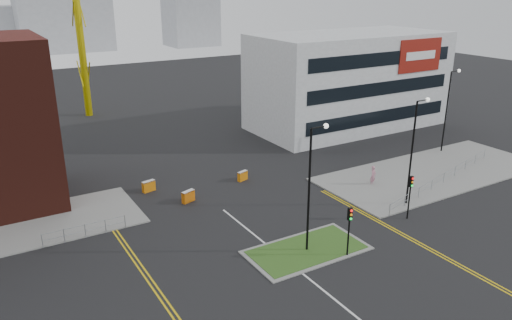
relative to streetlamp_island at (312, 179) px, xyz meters
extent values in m
cube|color=slate|center=(19.78, 6.00, -5.35)|extent=(24.00, 10.00, 0.12)
cube|color=slate|center=(-0.22, 0.00, -5.37)|extent=(8.60, 4.60, 0.08)
cube|color=#2A501A|center=(-0.22, 0.00, -5.35)|extent=(8.00, 4.00, 0.12)
cube|color=#B6B9BC|center=(23.78, 24.00, 0.59)|extent=(25.00, 12.00, 12.00)
cube|color=black|center=(23.78, 17.98, -2.92)|extent=(22.00, 0.10, 1.60)
cube|color=black|center=(23.78, 17.98, 0.59)|extent=(22.00, 0.10, 1.60)
cube|color=black|center=(23.78, 17.98, 4.09)|extent=(22.00, 0.10, 1.60)
cube|color=maroon|center=(29.78, 17.92, 4.09)|extent=(7.00, 0.15, 4.00)
cube|color=white|center=(29.78, 17.82, 4.09)|extent=(5.00, 0.05, 1.00)
cylinder|color=black|center=(-0.22, 0.00, -0.91)|extent=(0.16, 0.16, 9.00)
cylinder|color=black|center=(0.38, 0.00, 3.59)|extent=(1.20, 0.10, 0.10)
sphere|color=silver|center=(0.98, 0.00, 3.59)|extent=(0.36, 0.36, 0.36)
cylinder|color=black|center=(11.78, 2.00, -0.91)|extent=(0.16, 0.16, 9.00)
cylinder|color=black|center=(12.38, 2.00, 3.59)|extent=(1.20, 0.10, 0.10)
sphere|color=silver|center=(12.98, 2.00, 3.59)|extent=(0.36, 0.36, 0.36)
cylinder|color=black|center=(25.78, 10.00, -0.91)|extent=(0.16, 0.16, 9.00)
cylinder|color=black|center=(26.38, 10.00, 3.59)|extent=(1.20, 0.10, 0.10)
sphere|color=silver|center=(26.98, 10.00, 3.59)|extent=(0.36, 0.36, 0.36)
cylinder|color=black|center=(1.78, -2.00, -3.91)|extent=(0.12, 0.12, 3.00)
cube|color=black|center=(1.78, -2.00, -2.21)|extent=(0.28, 0.22, 0.90)
sphere|color=red|center=(1.78, -2.13, -1.91)|extent=(0.18, 0.18, 0.18)
sphere|color=orange|center=(1.78, -2.13, -2.21)|extent=(0.18, 0.18, 0.18)
sphere|color=#0CCC33|center=(1.78, -2.13, -2.51)|extent=(0.18, 0.18, 0.18)
cylinder|color=black|center=(9.78, 0.00, -3.91)|extent=(0.12, 0.12, 3.00)
cube|color=black|center=(9.78, 0.00, -2.21)|extent=(0.28, 0.22, 0.90)
sphere|color=red|center=(9.78, -0.13, -1.91)|extent=(0.18, 0.18, 0.18)
sphere|color=orange|center=(9.78, -0.13, -2.21)|extent=(0.18, 0.18, 0.18)
sphere|color=#0CCC33|center=(9.78, -0.13, -2.51)|extent=(0.18, 0.18, 0.18)
cylinder|color=gray|center=(-13.22, 10.00, -4.36)|extent=(6.00, 0.04, 0.04)
cylinder|color=gray|center=(-13.22, 10.00, -4.86)|extent=(6.00, 0.04, 0.04)
cylinder|color=gray|center=(-16.22, 10.00, -4.86)|extent=(0.05, 0.05, 1.10)
cylinder|color=gray|center=(-10.22, 10.00, -4.86)|extent=(0.05, 0.05, 1.10)
cylinder|color=gray|center=(18.28, 3.50, -4.36)|extent=(19.01, 5.04, 0.04)
cylinder|color=gray|center=(18.28, 3.50, -4.86)|extent=(19.01, 5.04, 0.04)
cylinder|color=gray|center=(8.78, 1.00, -4.86)|extent=(0.05, 0.05, 1.10)
cylinder|color=gray|center=(27.78, 6.00, -4.86)|extent=(0.05, 0.05, 1.10)
cube|color=silver|center=(-2.22, -6.00, -5.41)|extent=(0.15, 30.00, 0.01)
cube|color=gold|center=(-11.22, 2.00, -5.41)|extent=(0.12, 24.00, 0.01)
cube|color=gold|center=(-10.92, 2.00, -5.41)|extent=(0.12, 24.00, 0.01)
cube|color=gold|center=(7.28, -2.00, -5.41)|extent=(0.12, 20.00, 0.01)
cube|color=gold|center=(7.58, -2.00, -5.41)|extent=(0.12, 20.00, 0.01)
cube|color=gray|center=(7.78, 122.00, 2.59)|extent=(24.00, 12.00, 16.00)
imported|color=#BE7B90|center=(12.34, 6.70, -4.46)|extent=(0.81, 0.67, 1.90)
cube|color=#C65D0B|center=(-4.06, 12.02, -4.91)|extent=(1.28, 0.79, 1.01)
cube|color=silver|center=(-4.06, 12.02, -4.45)|extent=(1.28, 0.79, 0.12)
cube|color=orange|center=(-6.22, 16.00, -4.91)|extent=(1.27, 0.66, 1.01)
cube|color=silver|center=(-6.22, 16.00, -4.46)|extent=(1.27, 0.66, 0.12)
cube|color=orange|center=(2.42, 13.96, -4.96)|extent=(1.15, 0.69, 0.91)
cube|color=silver|center=(2.42, 13.96, -4.55)|extent=(1.15, 0.69, 0.11)
camera|label=1|loc=(-19.26, -24.90, 12.52)|focal=35.00mm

